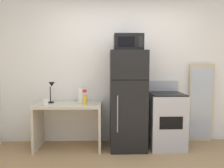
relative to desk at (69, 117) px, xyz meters
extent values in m
cube|color=white|center=(0.90, 0.36, 0.78)|extent=(5.00, 0.10, 2.60)
cube|color=beige|center=(0.00, 0.00, 0.21)|extent=(1.08, 0.59, 0.04)
cube|color=beige|center=(-0.52, 0.00, -0.16)|extent=(0.04, 0.59, 0.71)
cube|color=beige|center=(0.52, 0.00, -0.16)|extent=(0.04, 0.59, 0.71)
cylinder|color=black|center=(-0.32, 0.08, 0.24)|extent=(0.11, 0.11, 0.02)
cylinder|color=black|center=(-0.32, 0.08, 0.38)|extent=(0.02, 0.02, 0.26)
cone|color=black|center=(-0.29, 0.06, 0.55)|extent=(0.10, 0.10, 0.08)
cylinder|color=white|center=(-0.35, -0.10, 0.28)|extent=(0.08, 0.08, 0.09)
cylinder|color=white|center=(0.20, 0.13, 0.35)|extent=(0.11, 0.11, 0.24)
cylinder|color=yellow|center=(0.28, -0.12, 0.31)|extent=(0.06, 0.06, 0.16)
cylinder|color=white|center=(0.28, -0.12, 0.42)|extent=(0.02, 0.02, 0.04)
cube|color=red|center=(0.28, -0.13, 0.46)|extent=(0.06, 0.03, 0.04)
cube|color=black|center=(0.98, -0.01, 0.29)|extent=(0.58, 0.61, 1.62)
cube|color=black|center=(0.98, -0.32, 0.65)|extent=(0.57, 0.00, 0.01)
cylinder|color=gray|center=(0.79, -0.33, 0.13)|extent=(0.02, 0.02, 0.57)
cube|color=black|center=(0.98, -0.03, 1.23)|extent=(0.46, 0.34, 0.26)
cube|color=black|center=(0.93, -0.20, 1.23)|extent=(0.26, 0.01, 0.15)
cube|color=black|center=(1.16, -0.20, 1.23)|extent=(0.07, 0.01, 0.18)
cube|color=#B7B7BC|center=(1.63, -0.01, -0.07)|extent=(0.57, 0.60, 0.90)
cube|color=black|center=(1.63, -0.01, 0.39)|extent=(0.55, 0.58, 0.02)
cube|color=#B7B7BC|center=(1.63, 0.27, 0.49)|extent=(0.57, 0.04, 0.18)
cube|color=black|center=(1.63, -0.31, -0.02)|extent=(0.36, 0.01, 0.20)
cube|color=#C6B793|center=(2.33, 0.25, 0.18)|extent=(0.44, 0.03, 1.40)
cube|color=#B2BCC6|center=(2.33, 0.24, 0.18)|extent=(0.39, 0.00, 1.26)
camera|label=1|loc=(0.61, -3.59, 0.90)|focal=35.07mm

